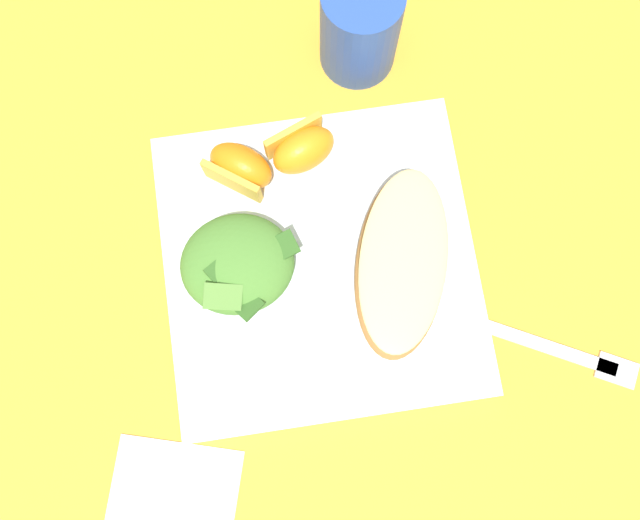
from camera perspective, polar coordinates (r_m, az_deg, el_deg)
ground at (r=0.60m, az=0.00°, el=-0.49°), size 3.00×3.00×0.00m
white_plate at (r=0.59m, az=0.00°, el=-0.34°), size 0.28×0.28×0.02m
cheesy_pizza_bread at (r=0.57m, az=7.19°, el=-0.22°), size 0.12×0.19×0.04m
green_salad_pile at (r=0.57m, az=-7.27°, el=-0.35°), size 0.11×0.10×0.04m
orange_wedge_front at (r=0.59m, az=-1.67°, el=9.75°), size 0.07×0.06×0.04m
orange_wedge_middle at (r=0.59m, az=-7.07°, el=8.05°), size 0.07×0.06×0.04m
paper_napkin at (r=0.61m, az=-12.94°, el=-20.51°), size 0.14×0.14×0.00m
metal_fork at (r=0.62m, az=19.77°, el=-7.33°), size 0.18×0.10×0.01m
drinking_blue_cup at (r=0.63m, az=3.53°, el=19.71°), size 0.07×0.07×0.10m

